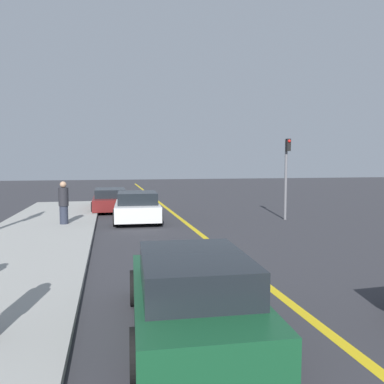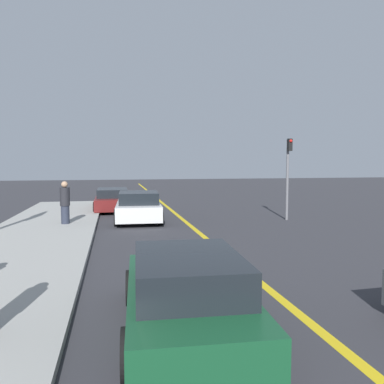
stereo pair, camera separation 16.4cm
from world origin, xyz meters
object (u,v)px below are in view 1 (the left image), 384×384
Objects in this scene: car_parked_left_lot at (110,200)px; traffic_light at (286,170)px; car_ahead_center at (192,294)px; pedestrian_by_sign at (64,203)px; car_far_distant at (137,207)px.

traffic_light is (7.84, -5.30, 1.70)m from car_parked_left_lot.
traffic_light is (6.70, 10.25, 1.69)m from car_ahead_center.
car_parked_left_lot is 2.68× the size of pedestrian_by_sign.
pedestrian_by_sign is at bearing 179.66° from traffic_light.
car_far_distant is at bearing 16.40° from pedestrian_by_sign.
car_far_distant reaches higher than car_ahead_center.
car_far_distant is 0.85× the size of car_parked_left_lot.
pedestrian_by_sign is (-3.00, 10.31, 0.40)m from car_ahead_center.
car_ahead_center is at bearing -73.76° from pedestrian_by_sign.
pedestrian_by_sign reaches higher than car_parked_left_lot.
car_ahead_center is 2.33× the size of pedestrian_by_sign.
car_ahead_center is at bearing -87.17° from car_far_distant.
pedestrian_by_sign is (-1.86, -5.24, 0.41)m from car_parked_left_lot.
traffic_light reaches higher than car_ahead_center.
car_ahead_center is 11.19m from car_far_distant.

